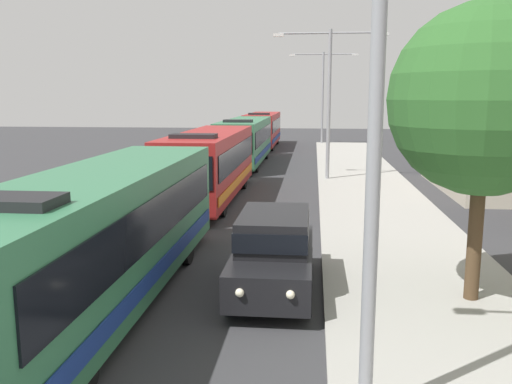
{
  "coord_description": "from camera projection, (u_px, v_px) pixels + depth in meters",
  "views": [
    {
      "loc": [
        3.3,
        1.18,
        4.68
      ],
      "look_at": [
        1.52,
        18.19,
        1.65
      ],
      "focal_mm": 38.44,
      "sensor_mm": 36.0,
      "label": 1
    }
  ],
  "objects": [
    {
      "name": "bus_second_in_line",
      "position": [
        210.0,
        163.0,
        24.6
      ],
      "size": [
        2.58,
        11.2,
        3.21
      ],
      "color": "maroon",
      "rests_on": "ground_plane"
    },
    {
      "name": "bus_fourth_in_line",
      "position": [
        263.0,
        129.0,
        49.72
      ],
      "size": [
        2.58,
        11.24,
        3.21
      ],
      "color": "maroon",
      "rests_on": "ground_plane"
    },
    {
      "name": "white_suv",
      "position": [
        274.0,
        249.0,
        13.15
      ],
      "size": [
        1.86,
        4.74,
        1.9
      ],
      "color": "black",
      "rests_on": "ground_plane"
    },
    {
      "name": "bus_lead",
      "position": [
        100.0,
        234.0,
        11.94
      ],
      "size": [
        2.58,
        12.26,
        3.21
      ],
      "color": "#33724C",
      "rests_on": "ground_plane"
    },
    {
      "name": "streetlamp_far",
      "position": [
        323.0,
        88.0,
        51.76
      ],
      "size": [
        6.4,
        0.28,
        8.52
      ],
      "color": "gray",
      "rests_on": "sidewalk"
    },
    {
      "name": "streetlamp_near",
      "position": [
        379.0,
        26.0,
        6.91
      ],
      "size": [
        5.22,
        0.28,
        8.98
      ],
      "color": "gray",
      "rests_on": "sidewalk"
    },
    {
      "name": "bus_middle",
      "position": [
        245.0,
        140.0,
        37.24
      ],
      "size": [
        2.58,
        12.25,
        3.21
      ],
      "color": "#33724C",
      "rests_on": "ground_plane"
    },
    {
      "name": "roadside_tree",
      "position": [
        485.0,
        100.0,
        11.61
      ],
      "size": [
        4.11,
        4.11,
        6.49
      ],
      "color": "#4C3823",
      "rests_on": "sidewalk"
    },
    {
      "name": "streetlamp_mid",
      "position": [
        329.0,
        88.0,
        29.41
      ],
      "size": [
        6.05,
        0.28,
        7.97
      ],
      "color": "gray",
      "rests_on": "sidewalk"
    }
  ]
}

